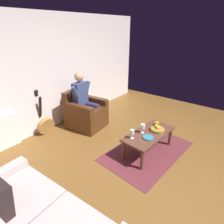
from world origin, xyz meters
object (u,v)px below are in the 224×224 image
object	(u,v)px
guitar	(45,124)
candle_jar	(157,124)
wine_glass_near	(132,133)
coffee_table	(149,136)
wine_glass_far	(143,127)
fruit_bowl	(157,129)
decorative_dish	(148,138)
armchair	(86,114)
person_seated	(84,99)

from	to	relation	value
guitar	candle_jar	bearing A→B (deg)	119.62
wine_glass_near	candle_jar	distance (m)	0.74
coffee_table	guitar	xyz separation A→B (m)	(0.82, -2.13, -0.12)
wine_glass_near	wine_glass_far	xyz separation A→B (m)	(-0.28, 0.05, 0.01)
coffee_table	fruit_bowl	xyz separation A→B (m)	(-0.17, 0.08, 0.10)
decorative_dish	guitar	bearing A→B (deg)	-73.46
candle_jar	fruit_bowl	bearing A→B (deg)	28.67
armchair	candle_jar	bearing A→B (deg)	96.14
decorative_dish	candle_jar	world-z (taller)	candle_jar
fruit_bowl	decorative_dish	size ratio (longest dim) A/B	1.36
armchair	coffee_table	xyz separation A→B (m)	(-0.01, 1.67, 0.02)
wine_glass_near	guitar	bearing A→B (deg)	-76.57
guitar	wine_glass_near	world-z (taller)	guitar
coffee_table	wine_glass_near	distance (m)	0.42
wine_glass_far	wine_glass_near	bearing A→B (deg)	-9.76
candle_jar	guitar	bearing A→B (deg)	-60.38
wine_glass_near	armchair	bearing A→B (deg)	-102.55
armchair	guitar	world-z (taller)	guitar
wine_glass_near	candle_jar	world-z (taller)	wine_glass_near
armchair	person_seated	distance (m)	0.38
armchair	wine_glass_near	size ratio (longest dim) A/B	5.16
person_seated	wine_glass_far	distance (m)	1.59
armchair	coffee_table	bearing A→B (deg)	83.30
guitar	armchair	bearing A→B (deg)	150.70
guitar	candle_jar	distance (m)	2.43
wine_glass_near	fruit_bowl	bearing A→B (deg)	155.77
person_seated	wine_glass_near	world-z (taller)	person_seated
wine_glass_near	coffee_table	bearing A→B (deg)	156.57
person_seated	wine_glass_far	xyz separation A→B (m)	(0.06, 1.58, -0.17)
armchair	wine_glass_near	xyz separation A→B (m)	(0.34, 1.52, 0.20)
armchair	person_seated	bearing A→B (deg)	-90.00
person_seated	guitar	bearing A→B (deg)	-35.91
person_seated	fruit_bowl	bearing A→B (deg)	88.97
guitar	fruit_bowl	size ratio (longest dim) A/B	3.85
wine_glass_near	wine_glass_far	world-z (taller)	wine_glass_far
person_seated	wine_glass_far	world-z (taller)	person_seated
fruit_bowl	person_seated	bearing A→B (deg)	-84.03
person_seated	wine_glass_near	size ratio (longest dim) A/B	7.62
coffee_table	wine_glass_near	size ratio (longest dim) A/B	6.55
person_seated	wine_glass_near	distance (m)	1.58
person_seated	coffee_table	xyz separation A→B (m)	(-0.01, 1.68, -0.35)
armchair	candle_jar	xyz separation A→B (m)	(-0.38, 1.65, 0.11)
coffee_table	decorative_dish	bearing A→B (deg)	23.28
coffee_table	candle_jar	bearing A→B (deg)	-176.12
coffee_table	wine_glass_far	bearing A→B (deg)	-57.34
guitar	decorative_dish	xyz separation A→B (m)	(-0.65, 2.20, 0.19)
wine_glass_near	wine_glass_far	size ratio (longest dim) A/B	0.97
decorative_dish	candle_jar	distance (m)	0.55
fruit_bowl	decorative_dish	xyz separation A→B (m)	(0.34, -0.01, -0.02)
wine_glass_near	fruit_bowl	world-z (taller)	wine_glass_near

